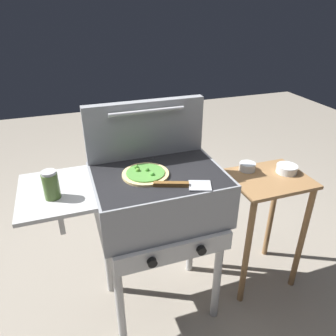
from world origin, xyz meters
TOP-DOWN VIEW (x-y plane):
  - ground_plane at (0.00, 0.00)m, footprint 8.00×8.00m
  - grill at (-0.01, -0.00)m, footprint 0.96×0.53m
  - grill_lid_open at (0.00, 0.21)m, footprint 0.63×0.08m
  - pizza_veggie at (-0.06, -0.00)m, footprint 0.23×0.23m
  - sauce_jar at (-0.49, -0.06)m, footprint 0.07×0.07m
  - spatula at (0.07, -0.15)m, footprint 0.26×0.14m
  - prep_table at (0.66, 0.00)m, footprint 0.44×0.36m
  - topping_bowl_near at (0.59, 0.12)m, footprint 0.09×0.09m
  - topping_bowl_far at (0.79, 0.02)m, footprint 0.12×0.12m

SIDE VIEW (x-z plane):
  - ground_plane at x=0.00m, z-range 0.00..0.00m
  - prep_table at x=0.66m, z-range 0.16..0.92m
  - grill at x=-0.01m, z-range 0.31..1.21m
  - topping_bowl_near at x=0.59m, z-range 0.75..0.80m
  - topping_bowl_far at x=0.79m, z-range 0.75..0.80m
  - spatula at x=0.07m, z-range 0.90..0.92m
  - pizza_veggie at x=-0.06m, z-range 0.89..0.93m
  - sauce_jar at x=-0.49m, z-range 0.90..1.03m
  - grill_lid_open at x=0.00m, z-range 0.90..1.20m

